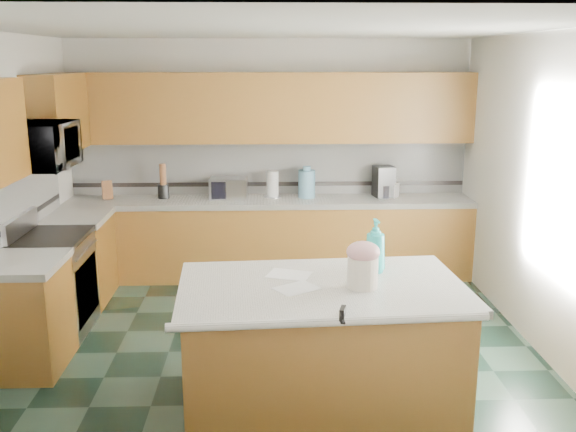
{
  "coord_description": "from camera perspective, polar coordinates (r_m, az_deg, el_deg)",
  "views": [
    {
      "loc": [
        -0.04,
        -5.15,
        2.46
      ],
      "look_at": [
        0.15,
        0.35,
        1.12
      ],
      "focal_mm": 40.0,
      "sensor_mm": 36.0,
      "label": 1
    }
  ],
  "objects": [
    {
      "name": "back_base_cab",
      "position": [
        7.44,
        -1.59,
        -2.16
      ],
      "size": [
        4.6,
        0.6,
        0.86
      ],
      "primitive_type": "cube",
      "color": "#482B0B",
      "rests_on": "ground"
    },
    {
      "name": "back_backsplash",
      "position": [
        7.54,
        -1.65,
        4.33
      ],
      "size": [
        4.6,
        0.02,
        0.63
      ],
      "primitive_type": "cube",
      "color": "silver",
      "rests_on": "back_countertop"
    },
    {
      "name": "range_oven_door",
      "position": [
        6.25,
        -17.47,
        -6.24
      ],
      "size": [
        0.02,
        0.68,
        0.55
      ],
      "primitive_type": "cube",
      "color": "black",
      "rests_on": "range_body"
    },
    {
      "name": "paper_towel_base",
      "position": [
        7.42,
        -1.37,
        1.75
      ],
      "size": [
        0.2,
        0.2,
        0.01
      ],
      "primitive_type": "cylinder",
      "color": "#B7B7BC",
      "rests_on": "back_countertop"
    },
    {
      "name": "treat_jar_knob_end_l",
      "position": [
        4.43,
        6.23,
        -2.58
      ],
      "size": [
        0.04,
        0.04,
        0.04
      ],
      "primitive_type": "sphere",
      "color": "tan",
      "rests_on": "treat_jar_lid"
    },
    {
      "name": "window_light_proxy",
      "position": [
        5.56,
        22.87,
        2.64
      ],
      "size": [
        0.02,
        1.4,
        1.1
      ],
      "primitive_type": "cube",
      "color": "white",
      "rests_on": "wall_right"
    },
    {
      "name": "back_upper_cab",
      "position": [
        7.31,
        -1.68,
        9.6
      ],
      "size": [
        4.6,
        0.33,
        0.78
      ],
      "primitive_type": "cube",
      "color": "#482B0B",
      "rests_on": "wall_back"
    },
    {
      "name": "range_backguard",
      "position": [
        6.24,
        -22.75,
        -0.75
      ],
      "size": [
        0.06,
        0.76,
        0.18
      ],
      "primitive_type": "cube",
      "color": "#B7B7BC",
      "rests_on": "range_body"
    },
    {
      "name": "ceiling",
      "position": [
        5.16,
        -1.6,
        16.33
      ],
      "size": [
        4.6,
        4.6,
        0.0
      ],
      "primitive_type": "plane",
      "color": "white",
      "rests_on": "ground"
    },
    {
      "name": "left_counter_front",
      "position": [
        5.52,
        -22.74,
        -3.96
      ],
      "size": [
        0.64,
        0.72,
        0.06
      ],
      "primitive_type": "cube",
      "color": "white",
      "rests_on": "left_base_cab_front"
    },
    {
      "name": "island_top",
      "position": [
        4.57,
        3.04,
        -6.44
      ],
      "size": [
        2.08,
        1.31,
        0.06
      ],
      "primitive_type": "cube",
      "rotation": [
        0.0,
        0.0,
        0.06
      ],
      "color": "white",
      "rests_on": "island_base"
    },
    {
      "name": "left_base_cab_rear",
      "position": [
        7.04,
        -18.1,
        -3.79
      ],
      "size": [
        0.6,
        0.82,
        0.86
      ],
      "primitive_type": "cube",
      "color": "#482B0B",
      "rests_on": "ground"
    },
    {
      "name": "coffee_carafe",
      "position": [
        7.45,
        8.54,
        2.18
      ],
      "size": [
        0.15,
        0.15,
        0.15
      ],
      "primitive_type": "cylinder",
      "color": "black",
      "rests_on": "back_countertop"
    },
    {
      "name": "coffee_maker",
      "position": [
        7.49,
        8.5,
        3.05
      ],
      "size": [
        0.25,
        0.26,
        0.36
      ],
      "primitive_type": "cube",
      "rotation": [
        0.0,
        0.0,
        0.18
      ],
      "color": "black",
      "rests_on": "back_countertop"
    },
    {
      "name": "left_backsplash",
      "position": [
        6.25,
        -23.01,
        1.28
      ],
      "size": [
        0.02,
        2.3,
        0.63
      ],
      "primitive_type": "cube",
      "color": "silver",
      "rests_on": "wall_left"
    },
    {
      "name": "microwave",
      "position": [
        6.03,
        -21.05,
        5.84
      ],
      "size": [
        0.5,
        0.73,
        0.41
      ],
      "primitive_type": "imported",
      "rotation": [
        0.0,
        0.0,
        1.57
      ],
      "color": "#B7B7BC",
      "rests_on": "wall_left"
    },
    {
      "name": "toaster_oven_door",
      "position": [
        7.23,
        -5.37,
        2.28
      ],
      "size": [
        0.37,
        0.01,
        0.2
      ],
      "primitive_type": "cube",
      "color": "black",
      "rests_on": "toaster_oven"
    },
    {
      "name": "paper_sheet_b",
      "position": [
        4.75,
        0.08,
        -5.22
      ],
      "size": [
        0.36,
        0.32,
        0.0
      ],
      "primitive_type": "cube",
      "rotation": [
        0.0,
        0.0,
        -0.34
      ],
      "color": "white",
      "rests_on": "island_top"
    },
    {
      "name": "range_cooktop",
      "position": [
        6.18,
        -20.39,
        -1.81
      ],
      "size": [
        0.62,
        0.78,
        0.04
      ],
      "primitive_type": "cube",
      "color": "black",
      "rests_on": "range_body"
    },
    {
      "name": "left_base_cab_front",
      "position": [
        5.67,
        -22.31,
        -8.4
      ],
      "size": [
        0.6,
        0.72,
        0.86
      ],
      "primitive_type": "cube",
      "color": "#482B0B",
      "rests_on": "ground"
    },
    {
      "name": "island_bullnose",
      "position": [
        4.02,
        3.78,
        -9.36
      ],
      "size": [
        2.01,
        0.18,
        0.06
      ],
      "primitive_type": "cylinder",
      "rotation": [
        0.0,
        1.57,
        0.06
      ],
      "color": "white",
      "rests_on": "island_base"
    },
    {
      "name": "soap_bottle_island",
      "position": [
        4.8,
        7.76,
        -2.65
      ],
      "size": [
        0.18,
        0.18,
        0.4
      ],
      "primitive_type": "imported",
      "rotation": [
        0.0,
        0.0,
        0.14
      ],
      "color": "#27BABB",
      "rests_on": "island_top"
    },
    {
      "name": "treat_jar_knob",
      "position": [
        4.43,
        6.72,
        -2.57
      ],
      "size": [
        0.08,
        0.03,
        0.03
      ],
      "primitive_type": "cylinder",
      "rotation": [
        0.0,
        1.57,
        0.0
      ],
      "color": "tan",
      "rests_on": "treat_jar_lid"
    },
    {
      "name": "wall_right",
      "position": [
        5.78,
        22.19,
        1.57
      ],
      "size": [
        0.04,
        4.6,
        2.7
      ],
      "primitive_type": "cube",
      "color": "silver",
      "rests_on": "ground"
    },
    {
      "name": "soap_bottle_back",
      "position": [
        7.49,
        9.34,
        2.56
      ],
      "size": [
        0.15,
        0.15,
        0.24
      ],
      "primitive_type": "imported",
      "rotation": [
        0.0,
        0.0,
        0.88
      ],
      "color": "white",
      "rests_on": "back_countertop"
    },
    {
      "name": "utensil_bundle",
      "position": [
        7.44,
        -11.08,
        3.67
      ],
      "size": [
        0.08,
        0.08,
        0.24
      ],
      "primitive_type": "cylinder",
      "color": "#472814",
      "rests_on": "utensil_crock"
    },
    {
      "name": "back_accent_band",
      "position": [
        7.57,
        -1.64,
        2.87
      ],
      "size": [
        4.6,
        0.01,
        0.05
      ],
      "primitive_type": "cube",
      "color": "black",
      "rests_on": "back_countertop"
    },
    {
      "name": "paper_sheet_a",
      "position": [
        4.47,
        0.76,
        -6.45
      ],
      "size": [
        0.35,
        0.33,
        0.0
      ],
      "primitive_type": "cube",
      "rotation": [
        0.0,
        0.0,
        0.57
      ],
      "color": "white",
      "rests_on": "island_top"
    },
    {
      "name": "knife_block",
      "position": [
        7.57,
        -15.77,
        2.22
      ],
      "size": [
        0.16,
        0.18,
        0.23
      ],
      "primitive_type": "cube",
      "rotation": [
        -0.31,
        0.0,
        0.32
      ],
      "color": "#472814",
      "rests_on": "back_countertop"
    },
    {
      "name": "treat_jar_lid",
      "position": [
        4.45,
        6.7,
        -3.18
      ],
      "size": [
        0.23,
        0.23,
        0.14
      ],
      "primitive_type": "ellipsoid",
      "color": "pink",
      "rests_on": "treat_jar"
    },
    {
      "name": "clamp_body",
      "position": [
        4.03,
        4.88,
        -8.7
      ],
      "size": [
        0.05,
        0.1,
        0.09
      ],
      "primitive_type": "cube",
      "rotation": [
        0.0,
        0.0,
        -0.26
      ],
      "color": "black",
      "rests_on": "island_top"
    },
    {
      "name": "paper_towel",
      "position": [
        7.39,
        -1.38,
        2.85
      ],
      "size": [
        0.14,
        0.14,
        0.3
      ],
      "primitive_type": "cylinder",
      "color": "white",
      "rests_on": "back_countertop"
    },
    {
      "name": "range_handle",
      "position": [
        6.12,
        -17.45,
        -2.9
      ],
      "size": [
        0.02,
        0.66,
        0.02
      ],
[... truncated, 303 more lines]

